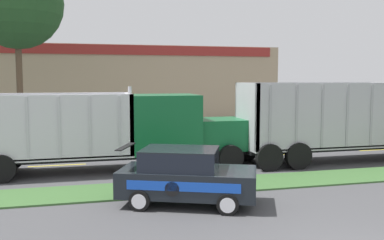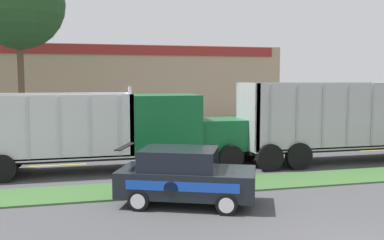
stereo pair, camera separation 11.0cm
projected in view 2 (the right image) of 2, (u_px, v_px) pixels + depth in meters
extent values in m
cube|color=#3D6633|center=(247.00, 183.00, 15.22)|extent=(120.00, 2.11, 0.06)
cube|color=yellow|center=(58.00, 165.00, 18.47)|extent=(2.40, 0.14, 0.01)
cube|color=yellow|center=(180.00, 159.00, 19.78)|extent=(2.40, 0.14, 0.01)
cube|color=yellow|center=(286.00, 154.00, 21.08)|extent=(2.40, 0.14, 0.01)
cube|color=yellow|center=(381.00, 150.00, 22.39)|extent=(2.40, 0.14, 0.01)
cube|color=black|center=(113.00, 155.00, 17.48)|extent=(11.72, 1.34, 0.18)
cube|color=#146033|center=(222.00, 134.00, 18.53)|extent=(2.38, 1.99, 1.31)
cube|color=#B7B7BC|center=(249.00, 133.00, 18.83)|extent=(0.06, 1.70, 1.11)
cube|color=#146033|center=(164.00, 123.00, 17.86)|extent=(2.75, 2.43, 2.38)
cube|color=black|center=(196.00, 112.00, 18.16)|extent=(0.04, 2.07, 1.07)
cylinder|color=silver|center=(130.00, 106.00, 16.67)|extent=(0.14, 0.14, 1.55)
cube|color=silver|center=(47.00, 154.00, 16.84)|extent=(6.59, 2.43, 0.12)
cube|color=silver|center=(129.00, 122.00, 17.50)|extent=(0.16, 2.43, 2.39)
cube|color=silver|center=(44.00, 128.00, 15.63)|extent=(6.59, 0.16, 2.39)
cube|color=silver|center=(49.00, 121.00, 17.82)|extent=(6.59, 0.16, 2.39)
cube|color=#BCBCC1|center=(27.00, 128.00, 15.40)|extent=(0.10, 0.04, 2.27)
cube|color=#BCBCC1|center=(59.00, 127.00, 15.66)|extent=(0.10, 0.04, 2.27)
cube|color=#BCBCC1|center=(90.00, 127.00, 15.93)|extent=(0.10, 0.04, 2.27)
cube|color=#BCBCC1|center=(120.00, 126.00, 16.20)|extent=(0.10, 0.04, 2.27)
cylinder|color=black|center=(231.00, 158.00, 17.46)|extent=(1.03, 0.30, 1.03)
cylinder|color=black|center=(214.00, 148.00, 19.77)|extent=(1.03, 0.30, 1.03)
cylinder|color=black|center=(1.00, 169.00, 15.35)|extent=(1.03, 0.30, 1.03)
cylinder|color=black|center=(12.00, 157.00, 17.66)|extent=(1.03, 0.30, 1.03)
cube|color=black|center=(369.00, 146.00, 19.73)|extent=(12.23, 1.33, 0.18)
cube|color=#B7B7BC|center=(319.00, 144.00, 19.09)|extent=(7.05, 2.41, 0.12)
cube|color=#B7B7BC|center=(247.00, 115.00, 18.12)|extent=(0.16, 2.41, 2.76)
cube|color=#B7B7BC|center=(334.00, 116.00, 17.87)|extent=(7.05, 0.16, 2.76)
cube|color=#B7B7BC|center=(307.00, 112.00, 20.04)|extent=(7.05, 0.16, 2.76)
cube|color=#A3A3A8|center=(270.00, 118.00, 17.06)|extent=(0.10, 0.04, 2.62)
cube|color=#A3A3A8|center=(297.00, 117.00, 17.34)|extent=(0.10, 0.04, 2.62)
cube|color=#A3A3A8|center=(323.00, 116.00, 17.63)|extent=(0.10, 0.04, 2.62)
cube|color=#A3A3A8|center=(348.00, 116.00, 17.91)|extent=(0.10, 0.04, 2.62)
cube|color=#A3A3A8|center=(372.00, 115.00, 18.20)|extent=(0.10, 0.04, 2.62)
cylinder|color=black|center=(270.00, 157.00, 17.26)|extent=(1.12, 0.30, 1.12)
cylinder|color=black|center=(248.00, 148.00, 19.55)|extent=(1.12, 0.30, 1.12)
cylinder|color=black|center=(299.00, 156.00, 17.57)|extent=(1.12, 0.30, 1.12)
cylinder|color=black|center=(274.00, 147.00, 19.86)|extent=(1.12, 0.30, 1.12)
cube|color=black|center=(187.00, 182.00, 12.71)|extent=(4.41, 3.26, 0.76)
cube|color=black|center=(179.00, 159.00, 12.69)|extent=(2.66, 2.35, 0.57)
cube|color=black|center=(179.00, 149.00, 12.66)|extent=(2.66, 2.35, 0.04)
cube|color=black|center=(125.00, 147.00, 12.91)|extent=(0.76, 1.43, 0.03)
cube|color=blue|center=(182.00, 187.00, 11.79)|extent=(2.96, 1.26, 0.27)
cylinder|color=black|center=(171.00, 189.00, 11.85)|extent=(0.39, 0.17, 0.42)
cylinder|color=black|center=(227.00, 204.00, 11.70)|extent=(0.63, 0.42, 0.60)
cylinder|color=silver|center=(226.00, 206.00, 11.59)|extent=(0.39, 0.18, 0.42)
cylinder|color=black|center=(231.00, 188.00, 13.42)|extent=(0.63, 0.42, 0.60)
cylinder|color=silver|center=(231.00, 187.00, 13.53)|extent=(0.39, 0.18, 0.42)
cylinder|color=black|center=(139.00, 200.00, 12.08)|extent=(0.63, 0.42, 0.60)
cylinder|color=silver|center=(138.00, 201.00, 11.97)|extent=(0.39, 0.18, 0.42)
cylinder|color=black|center=(154.00, 185.00, 13.81)|extent=(0.63, 0.42, 0.60)
cylinder|color=silver|center=(155.00, 184.00, 13.91)|extent=(0.39, 0.18, 0.42)
cube|color=tan|center=(85.00, 83.00, 40.80)|extent=(34.73, 12.00, 6.56)
cube|color=maroon|center=(84.00, 49.00, 34.69)|extent=(32.99, 0.10, 0.80)
cylinder|color=brown|center=(21.00, 84.00, 26.35)|extent=(0.38, 0.38, 6.76)
sphere|color=#234C23|center=(18.00, 3.00, 25.87)|extent=(5.55, 5.55, 5.55)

